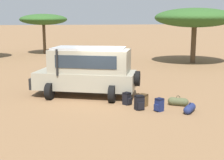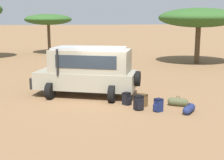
{
  "view_description": "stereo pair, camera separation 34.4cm",
  "coord_description": "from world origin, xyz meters",
  "px_view_note": "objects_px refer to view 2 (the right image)",
  "views": [
    {
      "loc": [
        -2.54,
        -14.41,
        3.86
      ],
      "look_at": [
        0.24,
        -0.45,
        1.0
      ],
      "focal_mm": 50.0,
      "sensor_mm": 36.0,
      "label": 1
    },
    {
      "loc": [
        -2.2,
        -14.47,
        3.86
      ],
      "look_at": [
        0.24,
        -0.45,
        1.0
      ],
      "focal_mm": 50.0,
      "sensor_mm": 36.0,
      "label": 2
    }
  ],
  "objects_px": {
    "backpack_near_rear_wheel": "(158,105)",
    "backpack_outermost": "(127,99)",
    "backpack_cluster_center": "(139,103)",
    "duffel_bag_soft_canvas": "(178,102)",
    "acacia_tree_centre_back": "(199,18)",
    "acacia_tree_left_mid": "(48,20)",
    "safari_vehicle": "(88,70)",
    "duffel_bag_low_black_case": "(189,109)",
    "backpack_beside_front_wheel": "(143,100)"
  },
  "relations": [
    {
      "from": "acacia_tree_left_mid",
      "to": "acacia_tree_centre_back",
      "type": "height_order",
      "value": "acacia_tree_centre_back"
    },
    {
      "from": "backpack_cluster_center",
      "to": "backpack_beside_front_wheel",
      "type": "bearing_deg",
      "value": 56.73
    },
    {
      "from": "acacia_tree_left_mid",
      "to": "backpack_outermost",
      "type": "bearing_deg",
      "value": -79.74
    },
    {
      "from": "duffel_bag_soft_canvas",
      "to": "safari_vehicle",
      "type": "bearing_deg",
      "value": 146.07
    },
    {
      "from": "backpack_cluster_center",
      "to": "duffel_bag_soft_canvas",
      "type": "height_order",
      "value": "backpack_cluster_center"
    },
    {
      "from": "safari_vehicle",
      "to": "backpack_cluster_center",
      "type": "height_order",
      "value": "safari_vehicle"
    },
    {
      "from": "backpack_outermost",
      "to": "duffel_bag_soft_canvas",
      "type": "bearing_deg",
      "value": -15.27
    },
    {
      "from": "backpack_near_rear_wheel",
      "to": "acacia_tree_centre_back",
      "type": "bearing_deg",
      "value": 59.27
    },
    {
      "from": "backpack_cluster_center",
      "to": "duffel_bag_low_black_case",
      "type": "distance_m",
      "value": 2.09
    },
    {
      "from": "safari_vehicle",
      "to": "duffel_bag_low_black_case",
      "type": "xyz_separation_m",
      "value": [
        3.8,
        -3.58,
        -1.13
      ]
    },
    {
      "from": "duffel_bag_soft_canvas",
      "to": "backpack_beside_front_wheel",
      "type": "bearing_deg",
      "value": 171.9
    },
    {
      "from": "backpack_near_rear_wheel",
      "to": "acacia_tree_left_mid",
      "type": "relative_size",
      "value": 0.11
    },
    {
      "from": "backpack_cluster_center",
      "to": "duffel_bag_soft_canvas",
      "type": "distance_m",
      "value": 1.9
    },
    {
      "from": "backpack_outermost",
      "to": "duffel_bag_soft_canvas",
      "type": "distance_m",
      "value": 2.28
    },
    {
      "from": "backpack_beside_front_wheel",
      "to": "safari_vehicle",
      "type": "bearing_deg",
      "value": 133.74
    },
    {
      "from": "backpack_cluster_center",
      "to": "backpack_near_rear_wheel",
      "type": "xyz_separation_m",
      "value": [
        0.75,
        -0.36,
        -0.03
      ]
    },
    {
      "from": "backpack_near_rear_wheel",
      "to": "duffel_bag_low_black_case",
      "type": "bearing_deg",
      "value": -19.7
    },
    {
      "from": "backpack_near_rear_wheel",
      "to": "acacia_tree_left_mid",
      "type": "xyz_separation_m",
      "value": [
        -4.96,
        22.68,
        3.38
      ]
    },
    {
      "from": "duffel_bag_low_black_case",
      "to": "backpack_cluster_center",
      "type": "bearing_deg",
      "value": 158.04
    },
    {
      "from": "acacia_tree_centre_back",
      "to": "backpack_outermost",
      "type": "bearing_deg",
      "value": -126.91
    },
    {
      "from": "backpack_outermost",
      "to": "acacia_tree_left_mid",
      "type": "height_order",
      "value": "acacia_tree_left_mid"
    },
    {
      "from": "backpack_near_rear_wheel",
      "to": "backpack_outermost",
      "type": "height_order",
      "value": "backpack_outermost"
    },
    {
      "from": "backpack_cluster_center",
      "to": "backpack_near_rear_wheel",
      "type": "bearing_deg",
      "value": -25.35
    },
    {
      "from": "backpack_outermost",
      "to": "duffel_bag_low_black_case",
      "type": "xyz_separation_m",
      "value": [
        2.26,
        -1.66,
        -0.1
      ]
    },
    {
      "from": "acacia_tree_centre_back",
      "to": "duffel_bag_soft_canvas",
      "type": "bearing_deg",
      "value": -118.1
    },
    {
      "from": "backpack_near_rear_wheel",
      "to": "duffel_bag_low_black_case",
      "type": "relative_size",
      "value": 0.68
    },
    {
      "from": "backpack_outermost",
      "to": "acacia_tree_left_mid",
      "type": "distance_m",
      "value": 22.05
    },
    {
      "from": "backpack_cluster_center",
      "to": "duffel_bag_low_black_case",
      "type": "height_order",
      "value": "backpack_cluster_center"
    },
    {
      "from": "backpack_outermost",
      "to": "backpack_near_rear_wheel",
      "type": "bearing_deg",
      "value": -48.9
    },
    {
      "from": "backpack_cluster_center",
      "to": "acacia_tree_centre_back",
      "type": "height_order",
      "value": "acacia_tree_centre_back"
    },
    {
      "from": "backpack_beside_front_wheel",
      "to": "acacia_tree_left_mid",
      "type": "xyz_separation_m",
      "value": [
        -4.54,
        21.82,
        3.38
      ]
    },
    {
      "from": "duffel_bag_low_black_case",
      "to": "acacia_tree_centre_back",
      "type": "bearing_deg",
      "value": 64.04
    },
    {
      "from": "backpack_cluster_center",
      "to": "backpack_outermost",
      "type": "xyz_separation_m",
      "value": [
        -0.33,
        0.88,
        -0.03
      ]
    },
    {
      "from": "acacia_tree_left_mid",
      "to": "duffel_bag_low_black_case",
      "type": "bearing_deg",
      "value": -75.12
    },
    {
      "from": "backpack_cluster_center",
      "to": "backpack_outermost",
      "type": "distance_m",
      "value": 0.94
    },
    {
      "from": "backpack_near_rear_wheel",
      "to": "acacia_tree_centre_back",
      "type": "height_order",
      "value": "acacia_tree_centre_back"
    },
    {
      "from": "acacia_tree_centre_back",
      "to": "duffel_bag_low_black_case",
      "type": "bearing_deg",
      "value": -115.96
    },
    {
      "from": "acacia_tree_left_mid",
      "to": "backpack_cluster_center",
      "type": "bearing_deg",
      "value": -79.33
    },
    {
      "from": "backpack_near_rear_wheel",
      "to": "acacia_tree_centre_back",
      "type": "xyz_separation_m",
      "value": [
        7.64,
        12.84,
        3.57
      ]
    },
    {
      "from": "backpack_outermost",
      "to": "backpack_cluster_center",
      "type": "bearing_deg",
      "value": -69.66
    },
    {
      "from": "backpack_outermost",
      "to": "duffel_bag_soft_canvas",
      "type": "height_order",
      "value": "backpack_outermost"
    },
    {
      "from": "backpack_near_rear_wheel",
      "to": "backpack_outermost",
      "type": "relative_size",
      "value": 0.99
    },
    {
      "from": "backpack_cluster_center",
      "to": "acacia_tree_centre_back",
      "type": "bearing_deg",
      "value": 56.1
    },
    {
      "from": "backpack_outermost",
      "to": "acacia_tree_centre_back",
      "type": "distance_m",
      "value": 14.94
    },
    {
      "from": "backpack_beside_front_wheel",
      "to": "acacia_tree_left_mid",
      "type": "height_order",
      "value": "acacia_tree_left_mid"
    },
    {
      "from": "backpack_cluster_center",
      "to": "acacia_tree_left_mid",
      "type": "height_order",
      "value": "acacia_tree_left_mid"
    },
    {
      "from": "acacia_tree_left_mid",
      "to": "backpack_near_rear_wheel",
      "type": "bearing_deg",
      "value": -77.66
    },
    {
      "from": "duffel_bag_low_black_case",
      "to": "acacia_tree_left_mid",
      "type": "relative_size",
      "value": 0.15
    },
    {
      "from": "safari_vehicle",
      "to": "backpack_near_rear_wheel",
      "type": "xyz_separation_m",
      "value": [
        2.62,
        -3.16,
        -1.03
      ]
    },
    {
      "from": "duffel_bag_low_black_case",
      "to": "duffel_bag_soft_canvas",
      "type": "height_order",
      "value": "duffel_bag_soft_canvas"
    }
  ]
}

